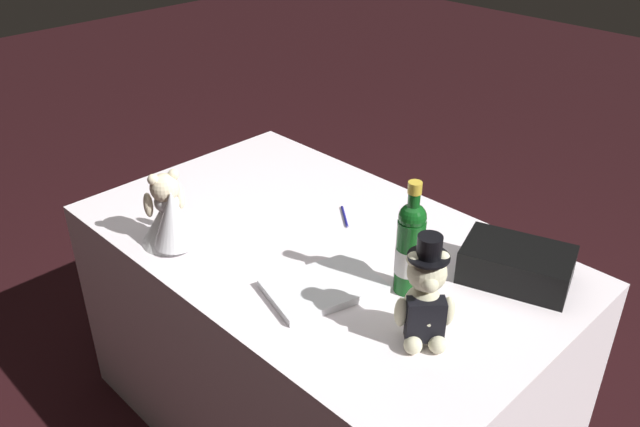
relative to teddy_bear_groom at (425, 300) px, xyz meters
name	(u,v)px	position (x,y,z in m)	size (l,w,h in m)	color
ground_plane	(320,421)	(0.49, -0.13, -0.89)	(12.00, 12.00, 0.00)	black
reception_table	(320,339)	(0.49, -0.13, -0.51)	(1.51, 0.91, 0.77)	white
teddy_bear_groom	(425,300)	(0.00, 0.00, 0.00)	(0.14, 0.13, 0.29)	beige
teddy_bear_bride	(170,215)	(0.80, 0.19, -0.02)	(0.22, 0.18, 0.23)	white
champagne_bottle	(411,246)	(0.15, -0.13, 0.02)	(0.08, 0.08, 0.33)	#104E17
signing_pen	(345,217)	(0.53, -0.29, -0.11)	(0.11, 0.09, 0.01)	navy
gift_case_black	(516,264)	(-0.03, -0.38, -0.07)	(0.34, 0.27, 0.10)	black
guestbook	(323,286)	(0.31, 0.03, -0.11)	(0.20, 0.30, 0.02)	white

